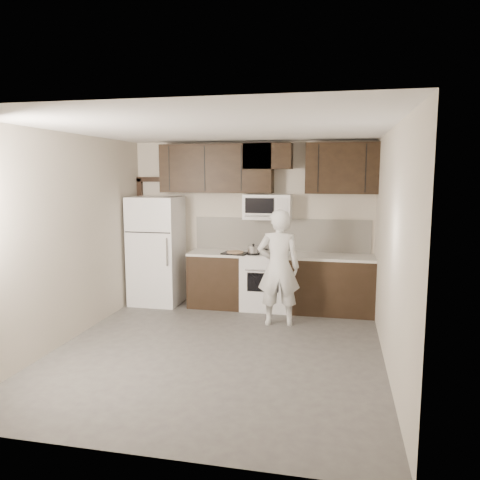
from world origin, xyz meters
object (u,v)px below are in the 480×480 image
(stove, at_px, (266,281))
(microwave, at_px, (268,207))
(refrigerator, at_px, (157,251))
(person, at_px, (279,268))

(stove, bearing_deg, microwave, 90.10)
(refrigerator, bearing_deg, stove, 1.51)
(stove, xyz_separation_m, microwave, (-0.00, 0.12, 1.19))
(refrigerator, bearing_deg, microwave, 5.15)
(stove, distance_m, person, 0.91)
(refrigerator, bearing_deg, person, -18.50)
(stove, height_order, microwave, microwave)
(microwave, xyz_separation_m, refrigerator, (-1.85, -0.17, -0.75))
(stove, relative_size, refrigerator, 0.52)
(stove, distance_m, refrigerator, 1.90)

